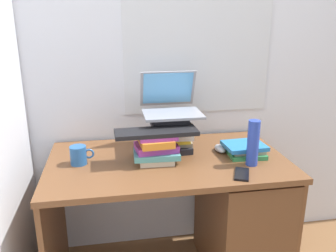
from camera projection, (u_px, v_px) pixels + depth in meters
wall_back at (156, 48)px, 2.04m from camera, size 6.00×0.06×2.60m
desk at (223, 213)px, 1.96m from camera, size 1.26×0.71×0.76m
book_stack_tall at (172, 133)px, 1.91m from camera, size 0.24×0.20×0.21m
book_stack_keyboard_riser at (156, 148)px, 1.78m from camera, size 0.24×0.19×0.15m
book_stack_side at (245, 149)px, 1.87m from camera, size 0.22×0.19×0.07m
laptop at (170, 103)px, 1.92m from camera, size 0.32×0.31×0.22m
keyboard at (156, 132)px, 1.75m from camera, size 0.42×0.15×0.02m
computer_mouse at (220, 149)px, 1.92m from camera, size 0.06×0.10×0.04m
mug at (79, 155)px, 1.75m from camera, size 0.12×0.08×0.10m
water_bottle at (253, 143)px, 1.72m from camera, size 0.06×0.06×0.24m
cell_phone at (242, 174)px, 1.64m from camera, size 0.11×0.15×0.01m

